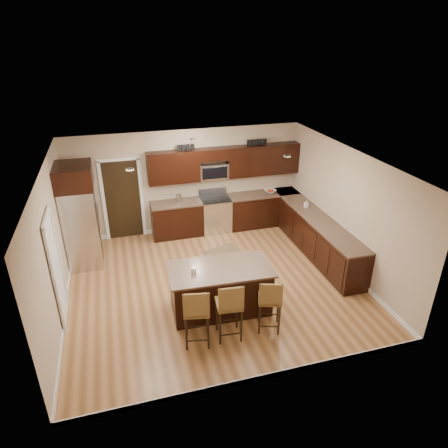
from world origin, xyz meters
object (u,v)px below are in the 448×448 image
object	(u,v)px
stool_left	(196,311)
stool_mid	(230,305)
island	(220,290)
refrigerator	(80,215)
range	(215,214)
stool_right	(270,300)

from	to	relation	value
stool_left	stool_mid	world-z (taller)	same
island	refrigerator	distance (m)	3.65
refrigerator	range	bearing A→B (deg)	13.40
island	stool_mid	distance (m)	0.90
range	stool_mid	bearing A→B (deg)	-101.51
range	stool_mid	world-z (taller)	stool_mid
stool_mid	refrigerator	size ratio (longest dim) A/B	0.49
island	range	bearing A→B (deg)	79.51
stool_left	stool_mid	size ratio (longest dim) A/B	1.00
range	stool_right	size ratio (longest dim) A/B	1.04
stool_left	refrigerator	distance (m)	3.89
island	stool_left	bearing A→B (deg)	-124.35
stool_right	refrigerator	bearing A→B (deg)	152.69
stool_mid	refrigerator	world-z (taller)	refrigerator
stool_right	range	bearing A→B (deg)	107.73
range	stool_left	size ratio (longest dim) A/B	0.97
island	refrigerator	bearing A→B (deg)	137.64
range	island	size ratio (longest dim) A/B	0.56
range	refrigerator	bearing A→B (deg)	-166.60
island	stool_left	world-z (taller)	stool_left
stool_left	range	bearing A→B (deg)	82.24
stool_mid	refrigerator	xyz separation A→B (m)	(-2.45, 3.38, 0.49)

